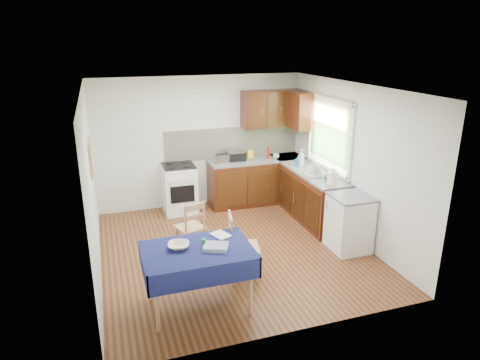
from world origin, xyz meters
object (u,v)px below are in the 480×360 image
object	(u,v)px
dining_table	(198,257)
kettle	(332,177)
chair_far	(191,226)
chair_near	(240,245)
toaster	(222,159)
dish_rack	(317,174)
sandwich_press	(236,155)

from	to	relation	value
dining_table	kettle	size ratio (longest dim) A/B	4.70
chair_far	chair_near	world-z (taller)	chair_near
dining_table	chair_near	xyz separation A→B (m)	(0.69, 0.48, -0.18)
dining_table	chair_near	world-z (taller)	chair_near
chair_near	toaster	world-z (taller)	toaster
chair_far	chair_near	bearing A→B (deg)	101.08
dining_table	dish_rack	xyz separation A→B (m)	(2.51, 1.78, 0.25)
chair_far	chair_near	xyz separation A→B (m)	(0.48, -0.91, 0.04)
chair_far	sandwich_press	size ratio (longest dim) A/B	2.56
chair_far	kettle	bearing A→B (deg)	161.04
dish_rack	kettle	size ratio (longest dim) A/B	1.48
dish_rack	chair_far	bearing A→B (deg)	-163.12
kettle	chair_far	bearing A→B (deg)	177.76
chair_near	dish_rack	distance (m)	2.27
toaster	dish_rack	size ratio (longest dim) A/B	0.62
chair_far	dish_rack	xyz separation A→B (m)	(2.29, 0.39, 0.47)
sandwich_press	dish_rack	size ratio (longest dim) A/B	0.82
dining_table	dish_rack	world-z (taller)	dish_rack
dish_rack	toaster	bearing A→B (deg)	144.94
dining_table	chair_far	bearing A→B (deg)	99.87
toaster	dish_rack	xyz separation A→B (m)	(1.35, -1.22, -0.06)
dining_table	toaster	world-z (taller)	toaster
toaster	sandwich_press	bearing A→B (deg)	4.92
chair_far	toaster	xyz separation A→B (m)	(0.95, 1.61, 0.54)
chair_far	toaster	size ratio (longest dim) A/B	3.41
toaster	kettle	xyz separation A→B (m)	(1.36, -1.70, 0.03)
dining_table	dish_rack	bearing A→B (deg)	54.02
sandwich_press	dish_rack	distance (m)	1.71
chair_near	toaster	distance (m)	2.61
chair_near	kettle	size ratio (longest dim) A/B	3.41
dish_rack	kettle	world-z (taller)	kettle
dining_table	chair_near	distance (m)	0.86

